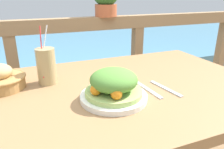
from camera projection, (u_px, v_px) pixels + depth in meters
name	position (u px, v px, depth m)	size (l,w,h in m)	color
patio_table	(122.00, 105.00, 0.98)	(1.24, 0.84, 0.77)	#997047
railing_fence	(81.00, 56.00, 1.58)	(2.80, 0.08, 0.98)	#937551
sea_backdrop	(48.00, 48.00, 3.93)	(12.00, 4.00, 0.39)	teal
salad_plate	(114.00, 87.00, 0.80)	(0.25, 0.25, 0.12)	white
drink_glass	(46.00, 66.00, 0.94)	(0.08, 0.08, 0.25)	tan
bread_basket	(0.00, 79.00, 0.90)	(0.20, 0.20, 0.11)	#AD7F47
fork	(148.00, 90.00, 0.90)	(0.03, 0.18, 0.00)	silver
knife	(165.00, 88.00, 0.91)	(0.04, 0.18, 0.00)	silver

